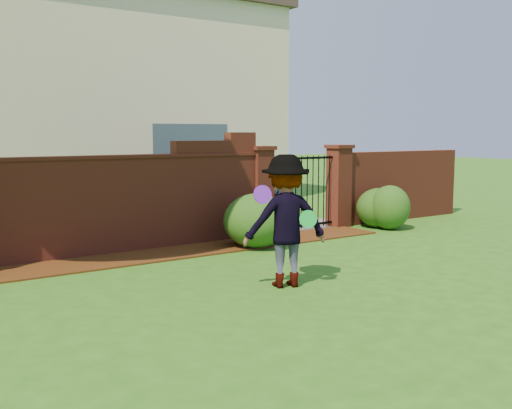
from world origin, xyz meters
TOP-DOWN VIEW (x-y plane):
  - ground at (0.00, 0.00)m, footprint 80.00×80.00m
  - mulch_bed at (-0.95, 3.34)m, footprint 11.10×1.08m
  - brick_wall at (-2.01, 4.00)m, footprint 8.70×0.31m
  - brick_wall_return at (6.60, 4.00)m, footprint 4.00×0.25m
  - pillar_left at (2.40, 4.00)m, footprint 0.50×0.50m
  - pillar_right at (4.60, 4.00)m, footprint 0.50×0.50m
  - iron_gate at (3.50, 4.00)m, footprint 1.78×0.03m
  - driveway at (3.50, 8.00)m, footprint 3.20×8.00m
  - house at (1.00, 12.00)m, footprint 12.40×6.40m
  - car at (3.15, 6.60)m, footprint 2.29×4.55m
  - shrub_left at (1.59, 2.98)m, footprint 1.25×1.25m
  - shrub_middle at (5.25, 3.03)m, footprint 0.90×0.90m
  - shrub_right at (5.25, 3.37)m, footprint 1.01×1.01m
  - man at (0.30, 0.39)m, footprint 1.36×1.06m
  - frisbee_purple at (-0.06, 0.45)m, footprint 0.27×0.14m
  - frisbee_green at (0.47, 0.11)m, footprint 0.24×0.18m

SIDE VIEW (x-z plane):
  - ground at x=0.00m, z-range -0.01..0.00m
  - driveway at x=3.50m, z-range 0.00..0.01m
  - mulch_bed at x=-0.95m, z-range 0.00..0.03m
  - shrub_right at x=5.25m, z-range 0.00..0.90m
  - shrub_middle at x=5.25m, z-range 0.00..0.99m
  - shrub_left at x=1.59m, z-range 0.00..1.02m
  - car at x=3.15m, z-range 0.00..1.49m
  - brick_wall_return at x=6.60m, z-range 0.00..1.70m
  - iron_gate at x=3.50m, z-range 0.05..1.65m
  - brick_wall at x=-2.01m, z-range -0.15..2.01m
  - man at x=0.30m, z-range 0.00..1.86m
  - pillar_left at x=2.40m, z-range 0.02..1.90m
  - pillar_right at x=4.60m, z-range 0.02..1.90m
  - frisbee_green at x=0.47m, z-range 0.86..1.10m
  - frisbee_purple at x=-0.06m, z-range 1.19..1.45m
  - house at x=1.00m, z-range 0.01..6.31m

